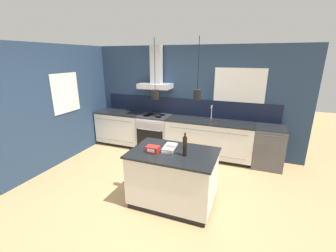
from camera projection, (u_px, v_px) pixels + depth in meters
The scene contains 11 objects.
ground_plane at pixel (153, 187), 4.20m from camera, with size 16.00×16.00×0.00m, color tan.
wall_back at pixel (184, 98), 5.59m from camera, with size 5.60×2.38×2.60m.
wall_left at pixel (70, 102), 5.26m from camera, with size 0.08×3.80×2.60m.
counter_run_left at pixel (121, 128), 6.17m from camera, with size 1.25×0.64×0.91m.
counter_run_sink at pixel (209, 139), 5.34m from camera, with size 2.01×0.64×1.25m.
oven_range at pixel (155, 132), 5.81m from camera, with size 0.81×0.66×0.91m.
dishwasher at pixel (268, 147), 4.89m from camera, with size 0.62×0.65×0.91m.
kitchen_island at pixel (173, 177), 3.65m from camera, with size 1.36×0.91×0.91m.
bottle_on_island at pixel (185, 146), 3.35m from camera, with size 0.07×0.07×0.36m.
book_stack at pixel (169, 148), 3.59m from camera, with size 0.24×0.35×0.06m.
red_supply_box at pixel (153, 149), 3.51m from camera, with size 0.20×0.14×0.09m.
Camera 1 is at (1.57, -3.32, 2.35)m, focal length 24.00 mm.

